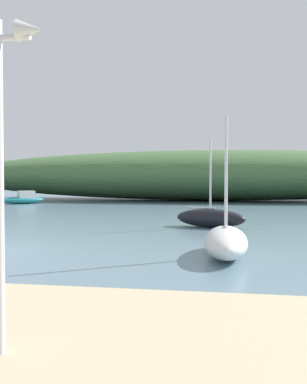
% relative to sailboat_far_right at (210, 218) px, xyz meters
% --- Properties ---
extents(distant_hill, '(49.78, 11.20, 4.49)m').
position_rel_sailboat_far_right_xyz_m(distant_hill, '(-1.18, 22.18, 1.86)').
color(distant_hill, '#476B3D').
rests_on(distant_hill, ground).
extents(sailboat_far_right, '(2.99, 1.78, 3.51)m').
position_rel_sailboat_far_right_xyz_m(sailboat_far_right, '(0.00, 0.00, 0.00)').
color(sailboat_far_right, black).
rests_on(sailboat_far_right, ground).
extents(motorboat_west_reach, '(3.30, 3.05, 1.00)m').
position_rel_sailboat_far_right_xyz_m(motorboat_west_reach, '(-14.85, 14.03, -0.01)').
color(motorboat_west_reach, teal).
rests_on(motorboat_west_reach, ground).
extents(sailboat_east_reach, '(1.09, 3.23, 3.50)m').
position_rel_sailboat_far_right_xyz_m(sailboat_east_reach, '(0.61, -6.46, -0.00)').
color(sailboat_east_reach, white).
rests_on(sailboat_east_reach, ground).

